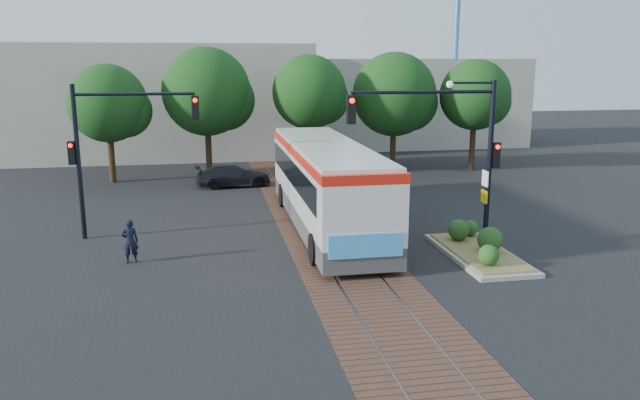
{
  "coord_description": "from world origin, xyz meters",
  "views": [
    {
      "loc": [
        -4.66,
        -20.95,
        6.83
      ],
      "look_at": [
        -0.41,
        2.08,
        1.6
      ],
      "focal_mm": 35.0,
      "sensor_mm": 36.0,
      "label": 1
    }
  ],
  "objects_px": {
    "signal_pole_left": "(108,140)",
    "traffic_island": "(478,247)",
    "parked_car": "(233,176)",
    "signal_pole_main": "(457,141)",
    "city_bus": "(326,181)",
    "officer": "(130,241)"
  },
  "relations": [
    {
      "from": "city_bus",
      "to": "officer",
      "type": "bearing_deg",
      "value": -155.6
    },
    {
      "from": "city_bus",
      "to": "signal_pole_left",
      "type": "relative_size",
      "value": 2.21
    },
    {
      "from": "officer",
      "to": "traffic_island",
      "type": "bearing_deg",
      "value": 163.94
    },
    {
      "from": "traffic_island",
      "to": "signal_pole_left",
      "type": "relative_size",
      "value": 0.87
    },
    {
      "from": "signal_pole_main",
      "to": "parked_car",
      "type": "bearing_deg",
      "value": 116.43
    },
    {
      "from": "officer",
      "to": "signal_pole_left",
      "type": "bearing_deg",
      "value": -83.25
    },
    {
      "from": "traffic_island",
      "to": "signal_pole_left",
      "type": "distance_m",
      "value": 14.5
    },
    {
      "from": "city_bus",
      "to": "officer",
      "type": "xyz_separation_m",
      "value": [
        -7.54,
        -3.41,
        -1.2
      ]
    },
    {
      "from": "signal_pole_main",
      "to": "parked_car",
      "type": "relative_size",
      "value": 1.46
    },
    {
      "from": "officer",
      "to": "signal_pole_main",
      "type": "bearing_deg",
      "value": 163.83
    },
    {
      "from": "signal_pole_main",
      "to": "officer",
      "type": "relative_size",
      "value": 3.87
    },
    {
      "from": "signal_pole_main",
      "to": "parked_car",
      "type": "xyz_separation_m",
      "value": [
        -7.09,
        14.26,
        -3.56
      ]
    },
    {
      "from": "city_bus",
      "to": "signal_pole_main",
      "type": "relative_size",
      "value": 2.21
    },
    {
      "from": "signal_pole_main",
      "to": "city_bus",
      "type": "bearing_deg",
      "value": 127.85
    },
    {
      "from": "signal_pole_left",
      "to": "officer",
      "type": "xyz_separation_m",
      "value": [
        1.01,
        -3.47,
        -3.09
      ]
    },
    {
      "from": "traffic_island",
      "to": "parked_car",
      "type": "xyz_separation_m",
      "value": [
        -8.05,
        14.35,
        0.27
      ]
    },
    {
      "from": "signal_pole_main",
      "to": "signal_pole_left",
      "type": "distance_m",
      "value": 13.14
    },
    {
      "from": "city_bus",
      "to": "traffic_island",
      "type": "distance_m",
      "value": 6.89
    },
    {
      "from": "signal_pole_left",
      "to": "traffic_island",
      "type": "bearing_deg",
      "value": -20.36
    },
    {
      "from": "signal_pole_left",
      "to": "parked_car",
      "type": "bearing_deg",
      "value": 61.46
    },
    {
      "from": "signal_pole_main",
      "to": "signal_pole_left",
      "type": "height_order",
      "value": "signal_pole_main"
    },
    {
      "from": "officer",
      "to": "parked_car",
      "type": "relative_size",
      "value": 0.38
    }
  ]
}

